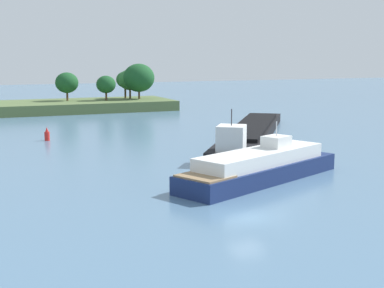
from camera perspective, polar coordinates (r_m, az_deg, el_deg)
name	(u,v)px	position (r m, az deg, el deg)	size (l,w,h in m)	color
ground_plane	(247,218)	(40.64, 5.72, -7.58)	(400.00, 400.00, 0.00)	slate
cargo_barge	(251,132)	(78.57, 6.13, 1.26)	(29.53, 37.99, 5.96)	black
white_riverboat	(261,167)	(52.08, 7.10, -2.33)	(19.65, 11.94, 5.41)	navy
channel_buoy_red	(47,135)	(78.95, -14.76, 0.93)	(0.70, 0.70, 1.90)	red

